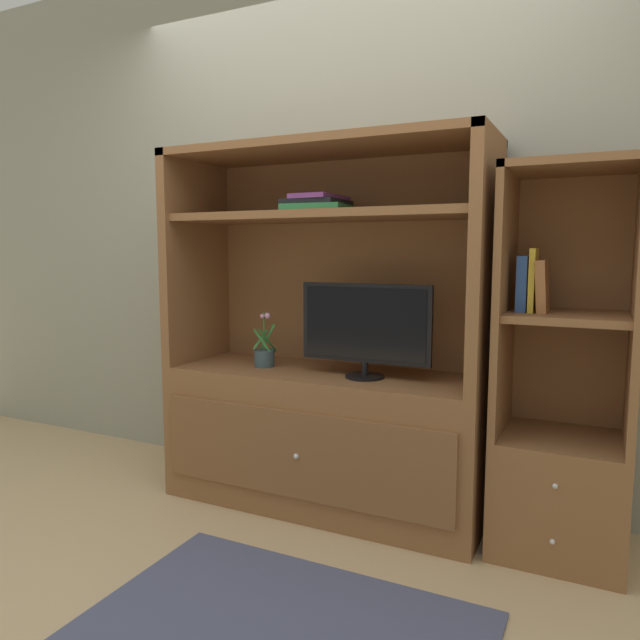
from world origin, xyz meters
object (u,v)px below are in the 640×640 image
at_px(potted_plant, 264,356).
at_px(bookshelf_tall, 562,430).
at_px(upright_book_row, 533,284).
at_px(tv_monitor, 365,327).
at_px(magazine_stack, 319,205).
at_px(media_console, 325,395).

height_order(potted_plant, bookshelf_tall, bookshelf_tall).
distance_m(potted_plant, upright_book_row, 1.29).
height_order(tv_monitor, potted_plant, tv_monitor).
bearing_deg(magazine_stack, bookshelf_tall, 0.99).
height_order(bookshelf_tall, upright_book_row, bookshelf_tall).
bearing_deg(media_console, upright_book_row, -0.47).
height_order(media_console, upright_book_row, media_console).
relative_size(potted_plant, bookshelf_tall, 0.17).
bearing_deg(bookshelf_tall, magazine_stack, -179.01).
xyz_separation_m(tv_monitor, upright_book_row, (0.70, 0.05, 0.21)).
relative_size(tv_monitor, bookshelf_tall, 0.39).
bearing_deg(upright_book_row, magazine_stack, -179.59).
relative_size(media_console, tv_monitor, 2.79).
distance_m(media_console, bookshelf_tall, 1.05).
relative_size(potted_plant, magazine_stack, 0.78).
distance_m(tv_monitor, magazine_stack, 0.60).
xyz_separation_m(media_console, bookshelf_tall, (1.05, 0.00, -0.03)).
xyz_separation_m(media_console, potted_plant, (-0.32, -0.04, 0.17)).
bearing_deg(magazine_stack, potted_plant, -175.79).
relative_size(tv_monitor, potted_plant, 2.26).
bearing_deg(bookshelf_tall, media_console, -179.77).
bearing_deg(magazine_stack, upright_book_row, 0.41).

